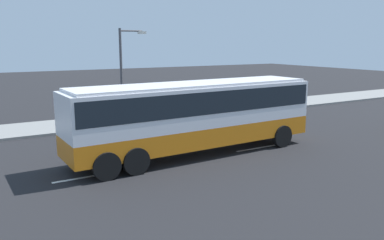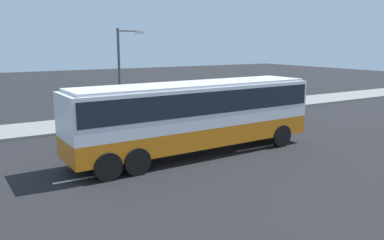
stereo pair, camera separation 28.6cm
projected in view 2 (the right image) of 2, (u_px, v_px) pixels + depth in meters
The scene contains 6 objects.
ground_plane at pixel (159, 153), 18.39m from camera, with size 120.00×120.00×0.00m, color black.
sidewalk_curb at pixel (102, 122), 25.25m from camera, with size 80.00×4.00×0.15m, color gray.
coach_bus at pixel (195, 110), 17.87m from camera, with size 11.95×3.05×3.32m.
pedestrian_near_curb at pixel (184, 101), 27.22m from camera, with size 0.32×0.32×1.67m.
pedestrian_at_crossing at pixel (164, 101), 27.90m from camera, with size 0.32×0.32×1.58m.
street_lamp at pixel (122, 69), 23.96m from camera, with size 1.76×0.24×5.81m.
Camera 2 is at (-7.87, -15.98, 5.08)m, focal length 36.75 mm.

